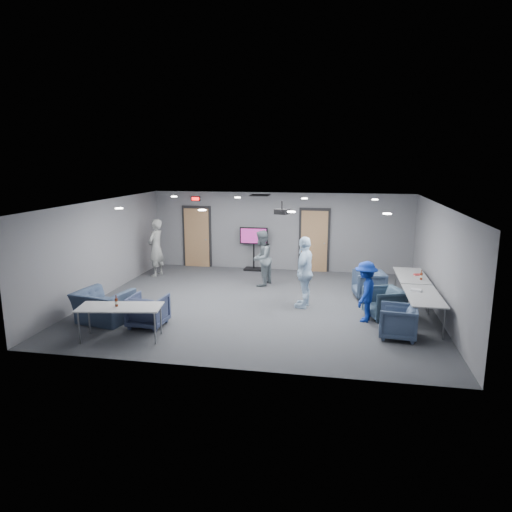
% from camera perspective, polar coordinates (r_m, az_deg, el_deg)
% --- Properties ---
extents(floor, '(9.00, 9.00, 0.00)m').
position_cam_1_polar(floor, '(12.35, 0.50, -5.92)').
color(floor, '#373A3E').
rests_on(floor, ground).
extents(ceiling, '(9.00, 9.00, 0.00)m').
position_cam_1_polar(ceiling, '(11.81, 0.52, 6.65)').
color(ceiling, white).
rests_on(ceiling, wall_back).
extents(wall_back, '(9.00, 0.02, 2.70)m').
position_cam_1_polar(wall_back, '(15.90, 3.00, 3.07)').
color(wall_back, slate).
rests_on(wall_back, floor).
extents(wall_front, '(9.00, 0.02, 2.70)m').
position_cam_1_polar(wall_front, '(8.22, -4.34, -5.31)').
color(wall_front, slate).
rests_on(wall_front, floor).
extents(wall_left, '(0.02, 8.00, 2.70)m').
position_cam_1_polar(wall_left, '(13.52, -18.64, 0.91)').
color(wall_left, slate).
rests_on(wall_left, floor).
extents(wall_right, '(0.02, 8.00, 2.70)m').
position_cam_1_polar(wall_right, '(12.09, 22.01, -0.57)').
color(wall_right, slate).
rests_on(wall_right, floor).
extents(door_left, '(1.06, 0.17, 2.24)m').
position_cam_1_polar(door_left, '(16.56, -7.39, 2.35)').
color(door_left, black).
rests_on(door_left, wall_back).
extents(door_right, '(1.06, 0.17, 2.24)m').
position_cam_1_polar(door_right, '(15.80, 7.29, 1.90)').
color(door_right, black).
rests_on(door_right, wall_back).
extents(exit_sign, '(0.32, 0.08, 0.16)m').
position_cam_1_polar(exit_sign, '(16.37, -7.54, 7.12)').
color(exit_sign, black).
rests_on(exit_sign, wall_back).
extents(hvac_diffuser, '(0.60, 0.60, 0.03)m').
position_cam_1_polar(hvac_diffuser, '(14.65, 0.48, 7.60)').
color(hvac_diffuser, black).
rests_on(hvac_diffuser, ceiling).
extents(downlights, '(6.18, 3.78, 0.02)m').
position_cam_1_polar(downlights, '(11.81, 0.52, 6.58)').
color(downlights, white).
rests_on(downlights, ceiling).
extents(person_a, '(0.56, 0.76, 1.90)m').
position_cam_1_polar(person_a, '(15.39, -12.40, 1.01)').
color(person_a, gray).
rests_on(person_a, floor).
extents(person_b, '(0.84, 0.97, 1.70)m').
position_cam_1_polar(person_b, '(13.90, 0.66, -0.28)').
color(person_b, slate).
rests_on(person_b, floor).
extents(person_c, '(0.64, 1.16, 1.87)m').
position_cam_1_polar(person_c, '(11.90, 6.10, -2.00)').
color(person_c, '#C6E2FF').
rests_on(person_c, floor).
extents(person_d, '(0.77, 1.05, 1.46)m').
position_cam_1_polar(person_d, '(11.14, 13.54, -4.34)').
color(person_d, '#173296').
rests_on(person_d, floor).
extents(chair_right_a, '(0.96, 0.94, 0.76)m').
position_cam_1_polar(chair_right_a, '(13.12, 13.92, -3.48)').
color(chair_right_a, '#384861').
rests_on(chair_right_a, floor).
extents(chair_right_b, '(1.06, 1.05, 0.75)m').
position_cam_1_polar(chair_right_b, '(11.56, 15.70, -5.70)').
color(chair_right_b, '#364B5D').
rests_on(chair_right_b, floor).
extents(chair_right_c, '(0.87, 0.85, 0.71)m').
position_cam_1_polar(chair_right_c, '(10.41, 17.31, -7.86)').
color(chair_right_c, '#3E4F6C').
rests_on(chair_right_c, floor).
extents(chair_front_a, '(0.83, 0.85, 0.74)m').
position_cam_1_polar(chair_front_a, '(10.89, -13.35, -6.66)').
color(chair_front_a, '#343D5B').
rests_on(chair_front_a, floor).
extents(chair_front_b, '(1.36, 1.24, 0.77)m').
position_cam_1_polar(chair_front_b, '(11.44, -18.54, -6.01)').
color(chair_front_b, '#384862').
rests_on(chair_front_b, floor).
extents(table_right_a, '(0.77, 1.84, 0.73)m').
position_cam_1_polar(table_right_a, '(13.06, 18.83, -2.46)').
color(table_right_a, '#B5B8BA').
rests_on(table_right_a, floor).
extents(table_right_b, '(0.77, 1.84, 0.73)m').
position_cam_1_polar(table_right_b, '(11.25, 20.18, -4.81)').
color(table_right_b, '#B5B8BA').
rests_on(table_right_b, floor).
extents(table_front_left, '(1.85, 1.01, 0.73)m').
position_cam_1_polar(table_front_left, '(10.19, -16.63, -6.30)').
color(table_front_left, '#B5B8BA').
rests_on(table_front_left, floor).
extents(bottle_front, '(0.07, 0.07, 0.25)m').
position_cam_1_polar(bottle_front, '(10.16, -17.05, -5.55)').
color(bottle_front, '#602310').
rests_on(bottle_front, table_front_left).
extents(bottle_right, '(0.07, 0.07, 0.26)m').
position_cam_1_polar(bottle_right, '(12.60, 19.96, -2.38)').
color(bottle_right, '#602310').
rests_on(bottle_right, table_right_a).
extents(snack_box, '(0.20, 0.16, 0.04)m').
position_cam_1_polar(snack_box, '(13.07, 19.52, -2.21)').
color(snack_box, red).
rests_on(snack_box, table_right_a).
extents(wrapper, '(0.28, 0.24, 0.05)m').
position_cam_1_polar(wrapper, '(11.48, 19.40, -4.05)').
color(wrapper, silver).
rests_on(wrapper, table_right_b).
extents(tv_stand, '(0.98, 0.47, 1.51)m').
position_cam_1_polar(tv_stand, '(15.88, -0.28, 1.26)').
color(tv_stand, black).
rests_on(tv_stand, floor).
extents(projector, '(0.43, 0.39, 0.36)m').
position_cam_1_polar(projector, '(12.53, 3.26, 5.57)').
color(projector, black).
rests_on(projector, ceiling).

